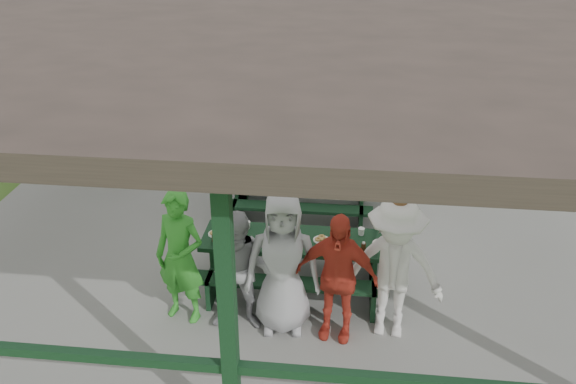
# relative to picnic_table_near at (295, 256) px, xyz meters

# --- Properties ---
(ground) EXTENTS (90.00, 90.00, 0.00)m
(ground) POSITION_rel_picnic_table_near_xyz_m (-0.35, 1.20, -0.57)
(ground) COLOR #2D4C17
(ground) RESTS_ON ground
(concrete_slab) EXTENTS (10.00, 8.00, 0.10)m
(concrete_slab) POSITION_rel_picnic_table_near_xyz_m (-0.35, 1.20, -0.52)
(concrete_slab) COLOR slate
(concrete_slab) RESTS_ON ground
(pavilion_structure) EXTENTS (10.60, 8.60, 3.24)m
(pavilion_structure) POSITION_rel_picnic_table_near_xyz_m (-0.35, 1.20, 2.60)
(pavilion_structure) COLOR black
(pavilion_structure) RESTS_ON concrete_slab
(picnic_table_near) EXTENTS (2.47, 1.39, 0.75)m
(picnic_table_near) POSITION_rel_picnic_table_near_xyz_m (0.00, 0.00, 0.00)
(picnic_table_near) COLOR black
(picnic_table_near) RESTS_ON concrete_slab
(picnic_table_far) EXTENTS (2.36, 1.39, 0.75)m
(picnic_table_far) POSITION_rel_picnic_table_near_xyz_m (-0.11, 2.00, -0.00)
(picnic_table_far) COLOR black
(picnic_table_far) RESTS_ON concrete_slab
(table_setting) EXTENTS (2.41, 0.45, 0.10)m
(table_setting) POSITION_rel_picnic_table_near_xyz_m (0.02, 0.02, 0.31)
(table_setting) COLOR white
(table_setting) RESTS_ON picnic_table_near
(contestant_green) EXTENTS (0.74, 0.58, 1.78)m
(contestant_green) POSITION_rel_picnic_table_near_xyz_m (-1.33, -0.81, 0.42)
(contestant_green) COLOR #2F8E28
(contestant_green) RESTS_ON concrete_slab
(contestant_grey_left) EXTENTS (0.78, 0.62, 1.60)m
(contestant_grey_left) POSITION_rel_picnic_table_near_xyz_m (-0.56, -0.92, 0.33)
(contestant_grey_left) COLOR gray
(contestant_grey_left) RESTS_ON concrete_slab
(contestant_grey_mid) EXTENTS (0.96, 0.67, 1.85)m
(contestant_grey_mid) POSITION_rel_picnic_table_near_xyz_m (-0.06, -0.86, 0.46)
(contestant_grey_mid) COLOR gray
(contestant_grey_mid) RESTS_ON concrete_slab
(contestant_red) EXTENTS (1.03, 0.55, 1.67)m
(contestant_red) POSITION_rel_picnic_table_near_xyz_m (0.58, -0.93, 0.36)
(contestant_red) COLOR red
(contestant_red) RESTS_ON concrete_slab
(contestant_white_fedora) EXTENTS (1.24, 0.79, 1.89)m
(contestant_white_fedora) POSITION_rel_picnic_table_near_xyz_m (1.24, -0.83, 0.45)
(contestant_white_fedora) COLOR silver
(contestant_white_fedora) RESTS_ON concrete_slab
(spectator_lblue) EXTENTS (1.46, 0.87, 1.50)m
(spectator_lblue) POSITION_rel_picnic_table_near_xyz_m (-0.70, 2.91, 0.28)
(spectator_lblue) COLOR #7EA1C3
(spectator_lblue) RESTS_ON concrete_slab
(spectator_blue) EXTENTS (0.67, 0.45, 1.78)m
(spectator_blue) POSITION_rel_picnic_table_near_xyz_m (-1.98, 3.46, 0.42)
(spectator_blue) COLOR #3B4E9A
(spectator_blue) RESTS_ON concrete_slab
(spectator_grey) EXTENTS (0.81, 0.64, 1.61)m
(spectator_grey) POSITION_rel_picnic_table_near_xyz_m (1.43, 2.91, 0.33)
(spectator_grey) COLOR gray
(spectator_grey) RESTS_ON concrete_slab
(pickup_truck) EXTENTS (5.46, 2.73, 1.49)m
(pickup_truck) POSITION_rel_picnic_table_near_xyz_m (2.42, 10.30, 0.17)
(pickup_truck) COLOR silver
(pickup_truck) RESTS_ON ground
(farm_trailer) EXTENTS (4.26, 2.54, 1.48)m
(farm_trailer) POSITION_rel_picnic_table_near_xyz_m (-1.39, 9.30, 0.16)
(farm_trailer) COLOR navy
(farm_trailer) RESTS_ON ground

